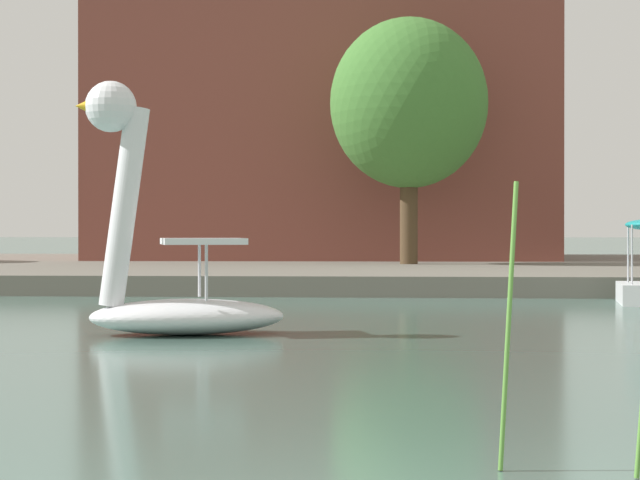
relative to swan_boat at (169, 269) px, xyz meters
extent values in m
cube|color=#6B665B|center=(3.24, 21.78, -0.63)|extent=(143.81, 25.33, 0.42)
ellipsoid|color=white|center=(0.23, 0.06, -0.61)|extent=(2.72, 1.87, 0.45)
cylinder|color=white|center=(-0.54, -0.14, 0.79)|extent=(0.70, 0.47, 2.54)
sphere|color=white|center=(-0.70, -0.18, 2.05)|extent=(0.79, 0.79, 0.65)
cone|color=yellow|center=(-0.95, -0.25, 2.05)|extent=(0.44, 0.44, 0.36)
cube|color=white|center=(0.42, 0.11, 0.35)|extent=(1.29, 1.37, 0.08)
cylinder|color=silver|center=(0.29, 0.61, -0.02)|extent=(0.04, 0.04, 0.73)
cylinder|color=silver|center=(0.55, -0.39, -0.02)|extent=(0.04, 0.04, 0.73)
cylinder|color=#B7B7BF|center=(7.07, 7.93, 0.07)|extent=(0.04, 0.04, 1.07)
cylinder|color=#B7B7BF|center=(6.98, 6.96, 0.07)|extent=(0.04, 0.04, 1.07)
cylinder|color=#4C3823|center=(2.92, 19.00, 1.50)|extent=(0.50, 0.50, 3.84)
ellipsoid|color=#427A33|center=(2.92, 19.00, 4.07)|extent=(5.00, 4.93, 4.75)
cube|color=brown|center=(0.11, 28.35, 6.24)|extent=(14.84, 13.20, 13.32)
cylinder|color=#568E38|center=(3.65, -8.67, -0.04)|extent=(0.12, 0.16, 1.59)
camera|label=1|loc=(3.14, -15.54, 0.47)|focal=69.63mm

